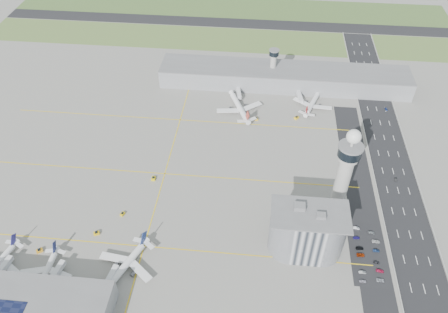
# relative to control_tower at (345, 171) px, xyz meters

# --- Properties ---
(ground) EXTENTS (1000.00, 1000.00, 0.00)m
(ground) POSITION_rel_control_tower_xyz_m (-72.00, -8.00, -35.04)
(ground) COLOR gray
(grass_strip_0) EXTENTS (480.00, 50.00, 0.08)m
(grass_strip_0) POSITION_rel_control_tower_xyz_m (-92.00, 217.00, -35.00)
(grass_strip_0) COLOR #586F34
(grass_strip_0) RESTS_ON ground
(grass_strip_1) EXTENTS (480.00, 60.00, 0.08)m
(grass_strip_1) POSITION_rel_control_tower_xyz_m (-92.00, 292.00, -35.00)
(grass_strip_1) COLOR #486831
(grass_strip_1) RESTS_ON ground
(runway) EXTENTS (480.00, 22.00, 0.10)m
(runway) POSITION_rel_control_tower_xyz_m (-92.00, 254.00, -34.98)
(runway) COLOR black
(runway) RESTS_ON ground
(highway) EXTENTS (28.00, 500.00, 0.10)m
(highway) POSITION_rel_control_tower_xyz_m (43.00, -8.00, -34.99)
(highway) COLOR black
(highway) RESTS_ON ground
(barrier_left) EXTENTS (0.60, 500.00, 1.20)m
(barrier_left) POSITION_rel_control_tower_xyz_m (29.00, -8.00, -34.44)
(barrier_left) COLOR #9E9E99
(barrier_left) RESTS_ON ground
(barrier_right) EXTENTS (0.60, 500.00, 1.20)m
(barrier_right) POSITION_rel_control_tower_xyz_m (57.00, -8.00, -34.44)
(barrier_right) COLOR #9E9E99
(barrier_right) RESTS_ON ground
(landside_road) EXTENTS (18.00, 260.00, 0.08)m
(landside_road) POSITION_rel_control_tower_xyz_m (18.00, -18.00, -35.00)
(landside_road) COLOR black
(landside_road) RESTS_ON ground
(parking_lot) EXTENTS (20.00, 44.00, 0.10)m
(parking_lot) POSITION_rel_control_tower_xyz_m (16.00, -30.00, -34.99)
(parking_lot) COLOR black
(parking_lot) RESTS_ON ground
(taxiway_line_h_0) EXTENTS (260.00, 0.60, 0.01)m
(taxiway_line_h_0) POSITION_rel_control_tower_xyz_m (-112.00, -38.00, -35.04)
(taxiway_line_h_0) COLOR yellow
(taxiway_line_h_0) RESTS_ON ground
(taxiway_line_h_1) EXTENTS (260.00, 0.60, 0.01)m
(taxiway_line_h_1) POSITION_rel_control_tower_xyz_m (-112.00, 22.00, -35.04)
(taxiway_line_h_1) COLOR yellow
(taxiway_line_h_1) RESTS_ON ground
(taxiway_line_h_2) EXTENTS (260.00, 0.60, 0.01)m
(taxiway_line_h_2) POSITION_rel_control_tower_xyz_m (-112.00, 82.00, -35.04)
(taxiway_line_h_2) COLOR yellow
(taxiway_line_h_2) RESTS_ON ground
(taxiway_line_v) EXTENTS (0.60, 260.00, 0.01)m
(taxiway_line_v) POSITION_rel_control_tower_xyz_m (-112.00, 22.00, -35.04)
(taxiway_line_v) COLOR yellow
(taxiway_line_v) RESTS_ON ground
(control_tower) EXTENTS (14.00, 14.00, 64.50)m
(control_tower) POSITION_rel_control_tower_xyz_m (0.00, 0.00, 0.00)
(control_tower) COLOR #ADAAA5
(control_tower) RESTS_ON ground
(secondary_tower) EXTENTS (8.60, 8.60, 31.90)m
(secondary_tower) POSITION_rel_control_tower_xyz_m (-42.00, 142.00, -16.24)
(secondary_tower) COLOR #ADAAA5
(secondary_tower) RESTS_ON ground
(admin_building) EXTENTS (42.00, 24.00, 33.50)m
(admin_building) POSITION_rel_control_tower_xyz_m (-20.01, -30.00, -19.74)
(admin_building) COLOR #B2B2B7
(admin_building) RESTS_ON ground
(terminal_pier) EXTENTS (210.00, 32.00, 15.80)m
(terminal_pier) POSITION_rel_control_tower_xyz_m (-32.00, 140.00, -27.14)
(terminal_pier) COLOR gray
(terminal_pier) RESTS_ON ground
(airplane_near_b) EXTENTS (29.70, 34.80, 9.64)m
(airplane_near_b) POSITION_rel_control_tower_xyz_m (-160.26, -63.05, -30.22)
(airplane_near_b) COLOR white
(airplane_near_b) RESTS_ON ground
(airplane_near_c) EXTENTS (47.71, 50.94, 11.38)m
(airplane_near_c) POSITION_rel_control_tower_xyz_m (-118.36, -54.02, -29.35)
(airplane_near_c) COLOR white
(airplane_near_c) RESTS_ON ground
(airplane_far_a) EXTENTS (52.37, 55.98, 12.54)m
(airplane_far_a) POSITION_rel_control_tower_xyz_m (-67.15, 99.41, -28.77)
(airplane_far_a) COLOR white
(airplane_far_a) RESTS_ON ground
(airplane_far_b) EXTENTS (43.66, 47.12, 10.73)m
(airplane_far_b) POSITION_rel_control_tower_xyz_m (-8.50, 110.83, -29.67)
(airplane_far_b) COLOR white
(airplane_far_b) RESTS_ON ground
(jet_bridge_near_1) EXTENTS (5.39, 14.31, 5.70)m
(jet_bridge_near_1) POSITION_rel_control_tower_xyz_m (-155.00, -69.00, -32.19)
(jet_bridge_near_1) COLOR silver
(jet_bridge_near_1) RESTS_ON ground
(jet_bridge_near_2) EXTENTS (5.39, 14.31, 5.70)m
(jet_bridge_near_2) POSITION_rel_control_tower_xyz_m (-125.00, -69.00, -32.19)
(jet_bridge_near_2) COLOR silver
(jet_bridge_near_2) RESTS_ON ground
(jet_bridge_far_0) EXTENTS (5.39, 14.31, 5.70)m
(jet_bridge_far_0) POSITION_rel_control_tower_xyz_m (-70.00, 124.00, -32.19)
(jet_bridge_far_0) COLOR silver
(jet_bridge_far_0) RESTS_ON ground
(jet_bridge_far_1) EXTENTS (5.39, 14.31, 5.70)m
(jet_bridge_far_1) POSITION_rel_control_tower_xyz_m (-20.00, 124.00, -32.19)
(jet_bridge_far_1) COLOR silver
(jet_bridge_far_1) RESTS_ON ground
(tug_0) EXTENTS (4.22, 3.89, 2.02)m
(tug_0) POSITION_rel_control_tower_xyz_m (-170.64, -47.48, -34.03)
(tug_0) COLOR orange
(tug_0) RESTS_ON ground
(tug_1) EXTENTS (3.04, 3.58, 1.76)m
(tug_1) POSITION_rel_control_tower_xyz_m (-130.70, -16.10, -34.16)
(tug_1) COLOR gold
(tug_1) RESTS_ON ground
(tug_2) EXTENTS (4.00, 3.44, 1.95)m
(tug_2) POSITION_rel_control_tower_xyz_m (-142.09, -32.14, -34.06)
(tug_2) COLOR gold
(tug_2) RESTS_ON ground
(tug_3) EXTENTS (2.56, 3.58, 2.01)m
(tug_3) POSITION_rel_control_tower_xyz_m (-118.42, 16.05, -34.04)
(tug_3) COLOR yellow
(tug_3) RESTS_ON ground
(tug_4) EXTENTS (3.62, 4.11, 1.99)m
(tug_4) POSITION_rel_control_tower_xyz_m (-53.09, 88.41, -34.05)
(tug_4) COLOR yellow
(tug_4) RESTS_ON ground
(tug_5) EXTENTS (4.16, 4.23, 2.05)m
(tug_5) POSITION_rel_control_tower_xyz_m (-21.62, 92.81, -34.02)
(tug_5) COLOR yellow
(tug_5) RESTS_ON ground
(car_lot_0) EXTENTS (3.77, 1.69, 1.26)m
(car_lot_0) POSITION_rel_control_tower_xyz_m (10.87, -49.01, -34.41)
(car_lot_0) COLOR #B0ADBD
(car_lot_0) RESTS_ON ground
(car_lot_1) EXTENTS (4.05, 1.71, 1.30)m
(car_lot_1) POSITION_rel_control_tower_xyz_m (11.37, -43.33, -34.39)
(car_lot_1) COLOR #9DA0A3
(car_lot_1) RESTS_ON ground
(car_lot_2) EXTENTS (4.64, 2.29, 1.27)m
(car_lot_2) POSITION_rel_control_tower_xyz_m (11.90, -31.94, -34.41)
(car_lot_2) COLOR #932A08
(car_lot_2) RESTS_ON ground
(car_lot_3) EXTENTS (4.65, 2.33, 1.30)m
(car_lot_3) POSITION_rel_control_tower_xyz_m (11.94, -27.33, -34.39)
(car_lot_3) COLOR black
(car_lot_3) RESTS_ON ground
(car_lot_4) EXTENTS (3.95, 2.01, 1.29)m
(car_lot_4) POSITION_rel_control_tower_xyz_m (11.00, -19.92, -34.40)
(car_lot_4) COLOR navy
(car_lot_4) RESTS_ON ground
(car_lot_5) EXTENTS (4.01, 1.87, 1.27)m
(car_lot_5) POSITION_rel_control_tower_xyz_m (11.87, -12.65, -34.41)
(car_lot_5) COLOR white
(car_lot_5) RESTS_ON ground
(car_lot_6) EXTENTS (4.40, 2.24, 1.19)m
(car_lot_6) POSITION_rel_control_tower_xyz_m (20.39, -47.46, -34.45)
(car_lot_6) COLOR #A2A6B0
(car_lot_6) RESTS_ON ground
(car_lot_7) EXTENTS (4.38, 2.22, 1.22)m
(car_lot_7) POSITION_rel_control_tower_xyz_m (21.14, -41.45, -34.43)
(car_lot_7) COLOR #B41540
(car_lot_7) RESTS_ON ground
(car_lot_8) EXTENTS (3.48, 1.77, 1.14)m
(car_lot_8) POSITION_rel_control_tower_xyz_m (20.05, -36.03, -34.47)
(car_lot_8) COLOR #242429
(car_lot_8) RESTS_ON ground
(car_lot_9) EXTENTS (3.80, 1.35, 1.25)m
(car_lot_9) POSITION_rel_control_tower_xyz_m (21.13, -28.11, -34.42)
(car_lot_9) COLOR #14264A
(car_lot_9) RESTS_ON ground
(car_lot_10) EXTENTS (4.65, 2.34, 1.26)m
(car_lot_10) POSITION_rel_control_tower_xyz_m (21.96, -21.54, -34.41)
(car_lot_10) COLOR silver
(car_lot_10) RESTS_ON ground
(car_lot_11) EXTENTS (4.12, 1.89, 1.17)m
(car_lot_11) POSITION_rel_control_tower_xyz_m (20.42, -15.10, -34.46)
(car_lot_11) COLOR slate
(car_lot_11) RESTS_ON ground
(car_hw_1) EXTENTS (1.55, 3.48, 1.11)m
(car_hw_1) POSITION_rel_control_tower_xyz_m (43.14, 31.53, -34.49)
(car_hw_1) COLOR black
(car_hw_1) RESTS_ON ground
(car_hw_2) EXTENTS (2.08, 4.02, 1.08)m
(car_hw_2) POSITION_rel_control_tower_xyz_m (50.47, 111.87, -34.50)
(car_hw_2) COLOR navy
(car_hw_2) RESTS_ON ground
(car_hw_4) EXTENTS (1.66, 3.60, 1.19)m
(car_hw_4) POSITION_rel_control_tower_xyz_m (37.04, 169.76, -34.44)
(car_hw_4) COLOR gray
(car_hw_4) RESTS_ON ground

